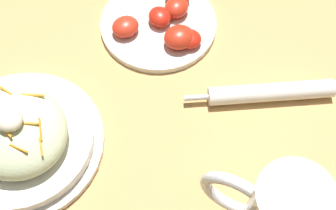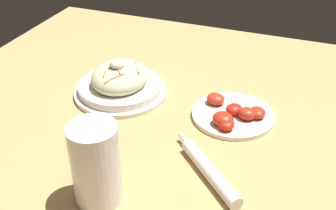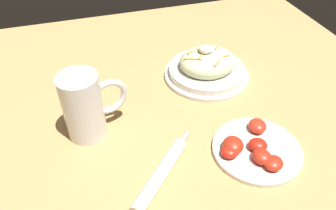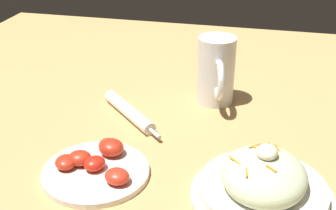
{
  "view_description": "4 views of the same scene",
  "coord_description": "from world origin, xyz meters",
  "views": [
    {
      "loc": [
        -0.14,
        0.33,
        0.63
      ],
      "look_at": [
        0.08,
        0.09,
        0.06
      ],
      "focal_mm": 51.91,
      "sensor_mm": 36.0,
      "label": 1
    },
    {
      "loc": [
        -0.61,
        -0.19,
        0.56
      ],
      "look_at": [
        0.08,
        0.07,
        0.09
      ],
      "focal_mm": 45.51,
      "sensor_mm": 36.0,
      "label": 2
    },
    {
      "loc": [
        -0.11,
        -0.43,
        0.53
      ],
      "look_at": [
        0.04,
        0.07,
        0.08
      ],
      "focal_mm": 34.76,
      "sensor_mm": 36.0,
      "label": 3
    },
    {
      "loc": [
        0.81,
        0.23,
        0.48
      ],
      "look_at": [
        0.06,
        0.06,
        0.08
      ],
      "focal_mm": 47.82,
      "sensor_mm": 36.0,
      "label": 4
    }
  ],
  "objects": [
    {
      "name": "napkin_roll",
      "position": [
        -0.01,
        -0.05,
        0.01
      ],
      "size": [
        0.17,
        0.17,
        0.03
      ],
      "color": "white",
      "rests_on": "ground_plane"
    },
    {
      "name": "ground_plane",
      "position": [
        0.0,
        0.0,
        0.0
      ],
      "size": [
        1.43,
        1.43,
        0.0
      ],
      "primitive_type": "plane",
      "color": "tan"
    },
    {
      "name": "salad_plate",
      "position": [
        0.21,
        0.25,
        0.03
      ],
      "size": [
        0.23,
        0.23,
        0.1
      ],
      "color": "white",
      "rests_on": "ground_plane"
    },
    {
      "name": "tomato_plate",
      "position": [
        0.2,
        -0.04,
        0.01
      ],
      "size": [
        0.19,
        0.19,
        0.04
      ],
      "color": "white",
      "rests_on": "ground_plane"
    }
  ]
}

